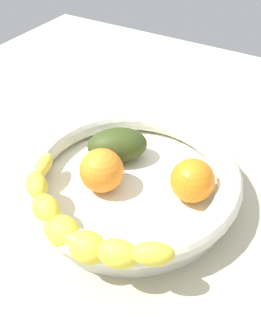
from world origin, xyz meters
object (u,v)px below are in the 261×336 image
object	(u,v)px
banana_draped_right	(80,231)
avocado_dark	(117,145)
banana_draped_left	(48,209)
orange_front	(102,170)
orange_mid_left	(192,180)
fruit_bowl	(131,179)

from	to	relation	value
banana_draped_right	avocado_dark	world-z (taller)	banana_draped_right
banana_draped_left	orange_front	distance (cm)	9.73
orange_mid_left	banana_draped_left	bearing A→B (deg)	-45.74
orange_front	banana_draped_right	bearing A→B (deg)	20.76
fruit_bowl	orange_mid_left	distance (cm)	9.60
avocado_dark	fruit_bowl	bearing A→B (deg)	50.03
banana_draped_right	avocado_dark	size ratio (longest dim) A/B	2.56
orange_front	banana_draped_left	bearing A→B (deg)	-14.11
banana_draped_left	banana_draped_right	distance (cm)	6.72
fruit_bowl	banana_draped_right	world-z (taller)	banana_draped_right
orange_mid_left	avocado_dark	world-z (taller)	orange_mid_left
banana_draped_left	orange_front	xyz separation A→B (cm)	(-9.40, 2.36, 0.84)
fruit_bowl	orange_front	world-z (taller)	orange_front
orange_mid_left	orange_front	bearing A→B (deg)	-68.41
orange_front	avocado_dark	xyz separation A→B (cm)	(-6.98, -1.67, -0.56)
orange_front	orange_mid_left	xyz separation A→B (cm)	(-4.85, 12.26, -0.07)
fruit_bowl	banana_draped_left	size ratio (longest dim) A/B	1.87
fruit_bowl	avocado_dark	size ratio (longest dim) A/B	3.44
fruit_bowl	orange_front	xyz separation A→B (cm)	(2.91, -3.18, 2.49)
orange_front	orange_mid_left	world-z (taller)	orange_front
banana_draped_left	banana_draped_right	world-z (taller)	banana_draped_right
banana_draped_right	avocado_dark	bearing A→B (deg)	-162.01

